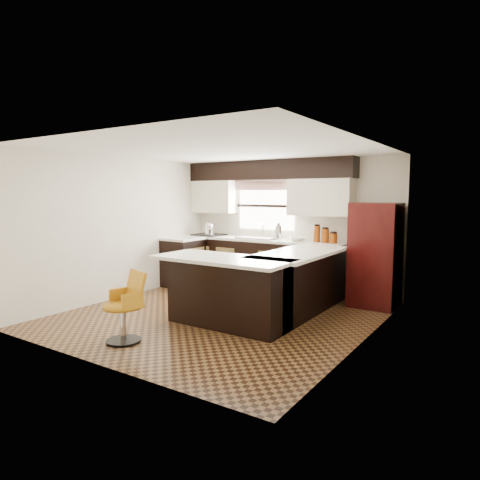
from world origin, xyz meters
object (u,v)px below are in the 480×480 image
Objects in this scene: peninsula_return at (228,293)px; refrigerator at (375,255)px; peninsula_long at (295,285)px; bar_chair at (123,307)px.

peninsula_return is 2.55m from refrigerator.
peninsula_long and peninsula_return have the same top height.
peninsula_long is 2.28× the size of bar_chair.
peninsula_return is at bearing -122.44° from refrigerator.
bar_chair is at bearing -118.88° from peninsula_long.
peninsula_long is 1.11m from peninsula_return.
refrigerator reaches higher than bar_chair.
refrigerator is 1.93× the size of bar_chair.
bar_chair is (-2.04, -3.36, -0.40)m from refrigerator.
refrigerator reaches higher than peninsula_long.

